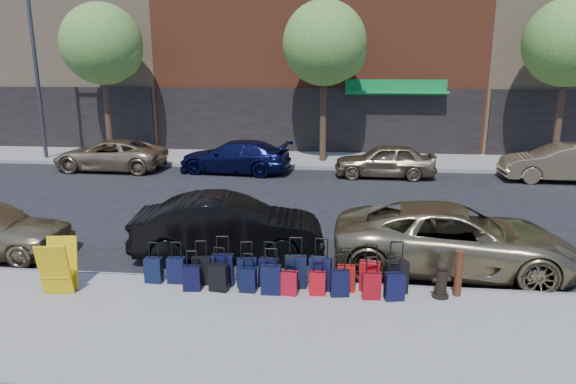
# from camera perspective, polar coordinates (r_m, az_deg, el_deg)

# --- Properties ---
(ground) EXTENTS (120.00, 120.00, 0.00)m
(ground) POSITION_cam_1_polar(r_m,az_deg,el_deg) (15.39, 0.54, -3.51)
(ground) COLOR black
(ground) RESTS_ON ground
(sidewalk_near) EXTENTS (60.00, 4.00, 0.15)m
(sidewalk_near) POSITION_cam_1_polar(r_m,az_deg,el_deg) (9.42, -3.41, -15.14)
(sidewalk_near) COLOR gray
(sidewalk_near) RESTS_ON ground
(sidewalk_far) EXTENTS (60.00, 4.00, 0.15)m
(sidewalk_far) POSITION_cam_1_polar(r_m,az_deg,el_deg) (25.06, 2.75, 3.60)
(sidewalk_far) COLOR gray
(sidewalk_far) RESTS_ON ground
(curb_near) EXTENTS (60.00, 0.08, 0.15)m
(curb_near) POSITION_cam_1_polar(r_m,az_deg,el_deg) (11.20, -1.70, -10.11)
(curb_near) COLOR gray
(curb_near) RESTS_ON ground
(curb_far) EXTENTS (60.00, 0.08, 0.15)m
(curb_far) POSITION_cam_1_polar(r_m,az_deg,el_deg) (23.08, 2.46, 2.69)
(curb_far) COLOR gray
(curb_far) RESTS_ON ground
(building_left) EXTENTS (15.00, 12.12, 16.00)m
(building_left) POSITION_cam_1_polar(r_m,az_deg,el_deg) (37.08, -23.19, 18.25)
(building_left) COLOR #99805D
(building_left) RESTS_ON ground
(tree_left) EXTENTS (3.80, 3.80, 7.27)m
(tree_left) POSITION_cam_1_polar(r_m,az_deg,el_deg) (26.60, -19.68, 14.99)
(tree_left) COLOR black
(tree_left) RESTS_ON sidewalk_far
(tree_center) EXTENTS (3.80, 3.80, 7.27)m
(tree_center) POSITION_cam_1_polar(r_m,az_deg,el_deg) (24.11, 4.42, 15.91)
(tree_center) COLOR black
(tree_center) RESTS_ON sidewalk_far
(tree_right) EXTENTS (3.80, 3.80, 7.27)m
(tree_right) POSITION_cam_1_polar(r_m,az_deg,el_deg) (25.99, 29.02, 14.11)
(tree_right) COLOR black
(tree_right) RESTS_ON sidewalk_far
(streetlight) EXTENTS (2.59, 0.18, 8.00)m
(streetlight) POSITION_cam_1_polar(r_m,az_deg,el_deg) (27.36, -25.89, 12.79)
(streetlight) COLOR #333338
(streetlight) RESTS_ON sidewalk_far
(suitcase_front_0) EXTENTS (0.37, 0.22, 0.88)m
(suitcase_front_0) POSITION_cam_1_polar(r_m,az_deg,el_deg) (11.33, -14.69, -8.38)
(suitcase_front_0) COLOR black
(suitcase_front_0) RESTS_ON sidewalk_near
(suitcase_front_1) EXTENTS (0.37, 0.21, 0.89)m
(suitcase_front_1) POSITION_cam_1_polar(r_m,az_deg,el_deg) (11.20, -12.30, -8.48)
(suitcase_front_1) COLOR black
(suitcase_front_1) RESTS_ON sidewalk_near
(suitcase_front_2) EXTENTS (0.42, 0.27, 0.94)m
(suitcase_front_2) POSITION_cam_1_polar(r_m,az_deg,el_deg) (11.04, -9.58, -8.60)
(suitcase_front_2) COLOR black
(suitcase_front_2) RESTS_ON sidewalk_near
(suitcase_front_3) EXTENTS (0.46, 0.28, 1.06)m
(suitcase_front_3) POSITION_cam_1_polar(r_m,az_deg,el_deg) (10.91, -7.25, -8.58)
(suitcase_front_3) COLOR black
(suitcase_front_3) RESTS_ON sidewalk_near
(suitcase_front_4) EXTENTS (0.43, 0.29, 0.97)m
(suitcase_front_4) POSITION_cam_1_polar(r_m,az_deg,el_deg) (10.80, -4.60, -8.92)
(suitcase_front_4) COLOR black
(suitcase_front_4) RESTS_ON sidewalk_near
(suitcase_front_5) EXTENTS (0.43, 0.28, 0.96)m
(suitcase_front_5) POSITION_cam_1_polar(r_m,az_deg,el_deg) (10.78, -2.15, -8.94)
(suitcase_front_5) COLOR black
(suitcase_front_5) RESTS_ON sidewalk_near
(suitcase_front_6) EXTENTS (0.46, 0.28, 1.07)m
(suitcase_front_6) POSITION_cam_1_polar(r_m,az_deg,el_deg) (10.73, 0.86, -8.85)
(suitcase_front_6) COLOR black
(suitcase_front_6) RESTS_ON sidewalk_near
(suitcase_front_7) EXTENTS (0.48, 0.30, 1.08)m
(suitcase_front_7) POSITION_cam_1_polar(r_m,az_deg,el_deg) (10.66, 3.62, -9.02)
(suitcase_front_7) COLOR black
(suitcase_front_7) RESTS_ON sidewalk_near
(suitcase_front_8) EXTENTS (0.36, 0.20, 0.87)m
(suitcase_front_8) POSITION_cam_1_polar(r_m,az_deg,el_deg) (10.65, 6.46, -9.49)
(suitcase_front_8) COLOR #AF0F0B
(suitcase_front_8) RESTS_ON sidewalk_near
(suitcase_front_9) EXTENTS (0.44, 0.29, 0.99)m
(suitcase_front_9) POSITION_cam_1_polar(r_m,az_deg,el_deg) (10.72, 9.09, -9.21)
(suitcase_front_9) COLOR #98090F
(suitcase_front_9) RESTS_ON sidewalk_near
(suitcase_front_10) EXTENTS (0.48, 0.33, 1.07)m
(suitcase_front_10) POSITION_cam_1_polar(r_m,az_deg,el_deg) (10.72, 11.94, -9.20)
(suitcase_front_10) COLOR black
(suitcase_front_10) RESTS_ON sidewalk_near
(suitcase_back_2) EXTENTS (0.37, 0.24, 0.84)m
(suitcase_back_2) POSITION_cam_1_polar(r_m,az_deg,el_deg) (10.79, -10.62, -9.38)
(suitcase_back_2) COLOR black
(suitcase_back_2) RESTS_ON sidewalk_near
(suitcase_back_3) EXTENTS (0.41, 0.28, 0.92)m
(suitcase_back_3) POSITION_cam_1_polar(r_m,az_deg,el_deg) (10.68, -7.69, -9.38)
(suitcase_back_3) COLOR black
(suitcase_back_3) RESTS_ON sidewalk_near
(suitcase_back_4) EXTENTS (0.35, 0.22, 0.81)m
(suitcase_back_4) POSITION_cam_1_polar(r_m,az_deg,el_deg) (10.58, -4.49, -9.71)
(suitcase_back_4) COLOR black
(suitcase_back_4) RESTS_ON sidewalk_near
(suitcase_back_5) EXTENTS (0.40, 0.24, 0.94)m
(suitcase_back_5) POSITION_cam_1_polar(r_m,az_deg,el_deg) (10.46, -1.90, -9.72)
(suitcase_back_5) COLOR black
(suitcase_back_5) RESTS_ON sidewalk_near
(suitcase_back_6) EXTENTS (0.35, 0.22, 0.79)m
(suitcase_back_6) POSITION_cam_1_polar(r_m,az_deg,el_deg) (10.43, 0.14, -10.08)
(suitcase_back_6) COLOR #A10A1A
(suitcase_back_6) RESTS_ON sidewalk_near
(suitcase_back_7) EXTENTS (0.33, 0.19, 0.77)m
(suitcase_back_7) POSITION_cam_1_polar(r_m,az_deg,el_deg) (10.45, 3.29, -10.09)
(suitcase_back_7) COLOR #B40B13
(suitcase_back_7) RESTS_ON sidewalk_near
(suitcase_back_8) EXTENTS (0.39, 0.26, 0.86)m
(suitcase_back_8) POSITION_cam_1_polar(r_m,az_deg,el_deg) (10.43, 5.77, -10.03)
(suitcase_back_8) COLOR black
(suitcase_back_8) RESTS_ON sidewalk_near
(suitcase_back_9) EXTENTS (0.37, 0.23, 0.86)m
(suitcase_back_9) POSITION_cam_1_polar(r_m,az_deg,el_deg) (10.40, 9.26, -10.24)
(suitcase_back_9) COLOR maroon
(suitcase_back_9) RESTS_ON sidewalk_near
(suitcase_back_10) EXTENTS (0.41, 0.28, 0.89)m
(suitcase_back_10) POSITION_cam_1_polar(r_m,az_deg,el_deg) (10.42, 11.75, -10.23)
(suitcase_back_10) COLOR black
(suitcase_back_10) RESTS_ON sidewalk_near
(fire_hydrant) EXTENTS (0.38, 0.33, 0.74)m
(fire_hydrant) POSITION_cam_1_polar(r_m,az_deg,el_deg) (10.73, 16.66, -9.46)
(fire_hydrant) COLOR black
(fire_hydrant) RESTS_ON sidewalk_near
(bollard) EXTENTS (0.17, 0.17, 0.94)m
(bollard) POSITION_cam_1_polar(r_m,az_deg,el_deg) (10.84, 18.42, -8.51)
(bollard) COLOR #38190C
(bollard) RESTS_ON sidewalk_near
(display_rack) EXTENTS (0.69, 0.75, 1.09)m
(display_rack) POSITION_cam_1_polar(r_m,az_deg,el_deg) (11.41, -24.15, -7.62)
(display_rack) COLOR gold
(display_rack) RESTS_ON sidewalk_near
(car_near_1) EXTENTS (4.78, 2.16, 1.52)m
(car_near_1) POSITION_cam_1_polar(r_m,az_deg,el_deg) (12.71, -6.61, -3.88)
(car_near_1) COLOR black
(car_near_1) RESTS_ON ground
(car_near_2) EXTENTS (5.64, 2.96, 1.52)m
(car_near_2) POSITION_cam_1_polar(r_m,az_deg,el_deg) (12.43, 17.96, -4.94)
(car_near_2) COLOR #908258
(car_near_2) RESTS_ON ground
(car_far_0) EXTENTS (4.95, 2.37, 1.36)m
(car_far_0) POSITION_cam_1_polar(r_m,az_deg,el_deg) (24.20, -19.17, 3.90)
(car_far_0) COLOR tan
(car_far_0) RESTS_ON ground
(car_far_1) EXTENTS (5.06, 2.52, 1.41)m
(car_far_1) POSITION_cam_1_polar(r_m,az_deg,el_deg) (22.44, -5.92, 3.93)
(car_far_1) COLOR #0B0E34
(car_far_1) RESTS_ON ground
(car_far_2) EXTENTS (4.18, 1.74, 1.41)m
(car_far_2) POSITION_cam_1_polar(r_m,az_deg,el_deg) (21.81, 10.70, 3.46)
(car_far_2) COLOR #907C58
(car_far_2) RESTS_ON ground
(car_far_3) EXTENTS (4.66, 1.74, 1.52)m
(car_far_3) POSITION_cam_1_polar(r_m,az_deg,el_deg) (23.39, 28.12, 2.87)
(car_far_3) COLOR #9C8860
(car_far_3) RESTS_ON ground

